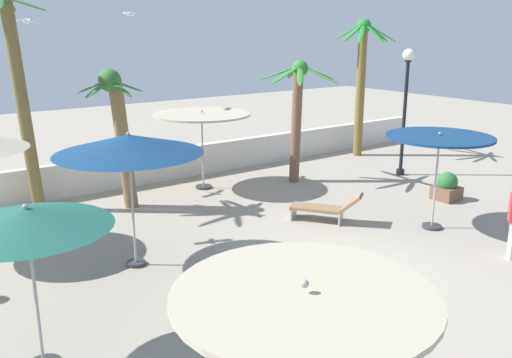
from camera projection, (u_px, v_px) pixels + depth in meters
ground_plane at (344, 276)px, 11.48m from camera, size 56.00×56.00×0.00m
boundary_wall at (154, 166)px, 18.39m from camera, size 25.20×0.30×1.05m
patio_umbrella_0 at (304, 305)px, 5.10m from camera, size 2.51×2.51×2.78m
patio_umbrella_1 at (202, 117)px, 17.19m from camera, size 3.05×3.05×2.53m
patio_umbrella_2 at (439, 142)px, 13.64m from camera, size 2.64×2.64×2.52m
patio_umbrella_4 at (129, 145)px, 11.32m from camera, size 3.09×3.09×2.94m
patio_umbrella_5 at (27, 221)px, 7.74m from camera, size 2.41×2.41×2.63m
palm_tree_0 at (297, 105)px, 17.95m from camera, size 2.80×2.67×4.01m
palm_tree_1 at (17, 79)px, 14.60m from camera, size 2.40×2.46×6.05m
palm_tree_2 at (119, 124)px, 15.18m from camera, size 1.92×1.99×3.96m
palm_tree_3 at (361, 72)px, 21.52m from camera, size 2.56×2.55×5.35m
lamp_post_0 at (406, 94)px, 18.67m from camera, size 0.41×0.41×4.34m
lounge_chair_0 at (326, 208)px, 14.62m from camera, size 1.54×1.86×0.84m
lounge_chair_1 at (254, 298)px, 9.70m from camera, size 1.90×0.73×0.82m
seagull_1 at (130, 14)px, 17.49m from camera, size 0.71×0.78×0.14m
seagull_2 at (27, 21)px, 15.91m from camera, size 0.94×0.45×0.15m
planter at (447, 187)px, 16.51m from camera, size 0.70×0.70×0.85m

